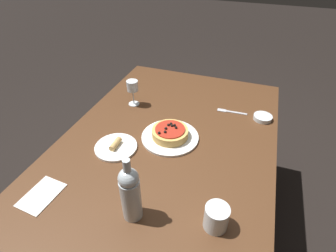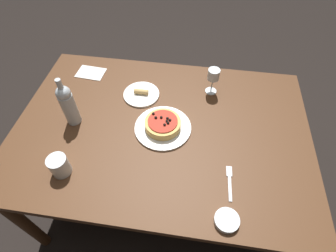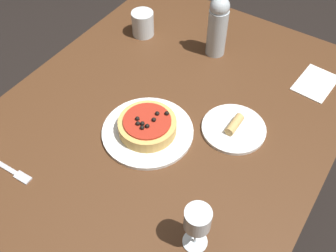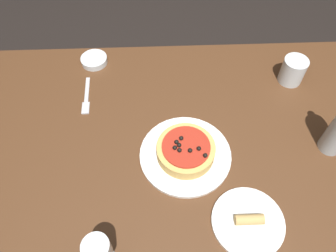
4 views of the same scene
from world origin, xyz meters
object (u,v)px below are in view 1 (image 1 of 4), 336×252
object	(u,v)px
water_cup	(216,217)
fork	(230,112)
dinner_plate	(170,137)
side_plate	(116,147)
side_bowl	(263,118)
wine_glass	(132,87)
dining_table	(168,150)
wine_bottle	(130,193)
pizza	(170,132)

from	to	relation	value
water_cup	fork	xyz separation A→B (m)	(0.75, 0.06, -0.05)
dinner_plate	side_plate	world-z (taller)	side_plate
side_plate	water_cup	bearing A→B (deg)	-115.26
water_cup	dinner_plate	bearing A→B (deg)	37.16
side_bowl	fork	size ratio (longest dim) A/B	0.59
dinner_plate	wine_glass	world-z (taller)	wine_glass
fork	water_cup	bearing A→B (deg)	92.35
water_cup	side_plate	world-z (taller)	water_cup
dinner_plate	water_cup	xyz separation A→B (m)	(-0.41, -0.31, 0.04)
dining_table	wine_bottle	distance (m)	0.50
dining_table	pizza	xyz separation A→B (m)	(0.01, -0.01, 0.11)
pizza	side_plate	xyz separation A→B (m)	(-0.16, 0.22, -0.03)
wine_glass	pizza	bearing A→B (deg)	-126.62
dinner_plate	wine_bottle	distance (m)	0.48
fork	dining_table	bearing A→B (deg)	51.22
pizza	side_bowl	size ratio (longest dim) A/B	1.80
wine_bottle	side_bowl	distance (m)	0.90
side_plate	fork	bearing A→B (deg)	-43.51
dining_table	dinner_plate	world-z (taller)	dinner_plate
pizza	water_cup	bearing A→B (deg)	-142.83
dining_table	fork	size ratio (longest dim) A/B	8.89
wine_bottle	fork	xyz separation A→B (m)	(0.81, -0.24, -0.12)
pizza	side_bowl	bearing A→B (deg)	-53.06
side_bowl	side_plate	bearing A→B (deg)	126.56
wine_glass	water_cup	distance (m)	0.90
wine_bottle	water_cup	distance (m)	0.31
dinner_plate	pizza	bearing A→B (deg)	66.11
dining_table	pizza	world-z (taller)	pizza
pizza	fork	world-z (taller)	pizza
dinner_plate	wine_glass	distance (m)	0.40
pizza	side_plate	distance (m)	0.27
wine_glass	side_plate	bearing A→B (deg)	-167.12
wine_bottle	wine_glass	bearing A→B (deg)	25.10
wine_glass	water_cup	bearing A→B (deg)	-135.89
pizza	water_cup	distance (m)	0.52
dinner_plate	side_bowl	xyz separation A→B (m)	(0.33, -0.43, 0.01)
pizza	fork	distance (m)	0.42
wine_bottle	water_cup	world-z (taller)	wine_bottle
dinner_plate	fork	world-z (taller)	dinner_plate
wine_glass	side_bowl	bearing A→B (deg)	-82.75
side_bowl	dining_table	bearing A→B (deg)	127.38
wine_bottle	fork	world-z (taller)	wine_bottle
water_cup	pizza	bearing A→B (deg)	37.17
side_bowl	fork	world-z (taller)	side_bowl
water_cup	dining_table	bearing A→B (deg)	38.49
water_cup	fork	size ratio (longest dim) A/B	0.57
pizza	fork	bearing A→B (deg)	-36.60
dining_table	water_cup	distance (m)	0.53
fork	wine_glass	bearing A→B (deg)	8.54
wine_bottle	pizza	bearing A→B (deg)	1.99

